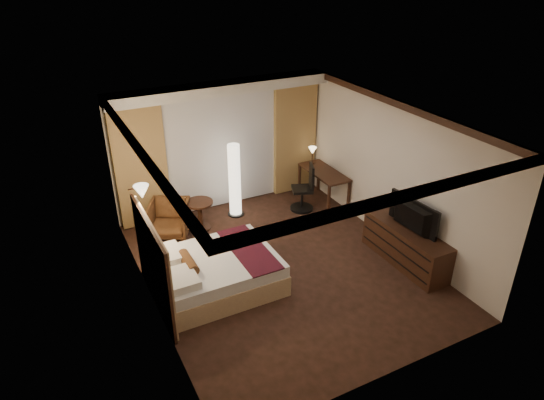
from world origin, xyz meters
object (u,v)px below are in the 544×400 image
desk (323,187)px  office_chair (302,188)px  armchair (169,217)px  side_table (200,215)px  bed (217,273)px  floor_lamp (235,180)px  dresser (406,246)px  television (409,213)px

desk → office_chair: 0.58m
armchair → side_table: 0.61m
bed → side_table: 1.97m
desk → bed: bearing=-151.2°
side_table → floor_lamp: bearing=13.3°
side_table → office_chair: office_chair is taller
bed → office_chair: (2.60, 1.69, 0.23)m
armchair → dresser: size_ratio=0.42×
bed → television: television is taller
bed → desk: 3.62m
television → desk: bearing=-3.1°
armchair → television: bearing=-11.9°
bed → floor_lamp: (1.26, 2.12, 0.50)m
office_chair → dresser: office_chair is taller
dresser → side_table: bearing=135.3°
dresser → television: size_ratio=1.64×
side_table → bed: bearing=-102.1°
armchair → television: (3.38, -2.84, 0.62)m
floor_lamp → desk: (1.91, -0.38, -0.41)m
side_table → television: bearing=-45.0°
office_chair → armchair: bearing=-163.9°
desk → side_table: bearing=176.3°
bed → side_table: bearing=77.9°
office_chair → side_table: bearing=-163.9°
bed → dresser: 3.33m
side_table → floor_lamp: (0.84, 0.20, 0.49)m
armchair → desk: 3.37m
office_chair → television: bearing=-55.0°
armchair → desk: size_ratio=0.58×
desk → office_chair: (-0.56, -0.05, 0.14)m
desk → dresser: (0.05, -2.59, -0.03)m
bed → floor_lamp: 2.52m
dresser → television: bearing=180.0°
floor_lamp → armchair: bearing=-174.5°
bed → desk: bearing=28.8°
bed → floor_lamp: floor_lamp is taller
floor_lamp → desk: size_ratio=1.22×
dresser → armchair: bearing=140.3°
floor_lamp → bed: bearing=-120.6°
floor_lamp → side_table: bearing=-166.7°
desk → office_chair: office_chair is taller
bed → desk: size_ratio=1.50×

